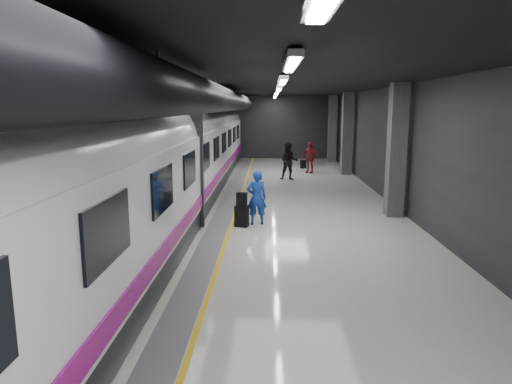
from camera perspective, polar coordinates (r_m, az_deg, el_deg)
ground at (r=14.01m, az=0.57°, el=-4.75°), size 40.00×40.00×0.00m
platform_hall at (r=14.47m, az=-0.48°, el=9.92°), size 10.02×40.02×4.51m
train at (r=14.05m, az=-12.80°, el=3.64°), size 3.05×38.00×4.05m
traveler_main at (r=14.47m, az=0.09°, el=-0.72°), size 0.69×0.52×1.74m
suitcase_main at (r=14.31m, az=-1.80°, el=-3.03°), size 0.47×0.36×0.67m
shoulder_bag at (r=14.18m, az=-1.79°, el=-0.89°), size 0.35×0.24×0.42m
traveler_far_a at (r=23.53m, az=4.15°, el=3.88°), size 0.98×0.78×1.95m
traveler_far_b at (r=26.17m, az=6.73°, el=4.31°), size 1.12×0.85×1.77m
suitcase_far at (r=28.21m, az=5.93°, el=3.47°), size 0.40×0.33×0.50m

